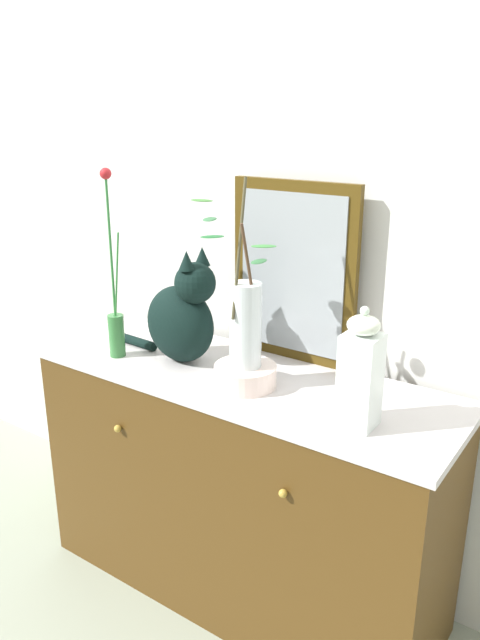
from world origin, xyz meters
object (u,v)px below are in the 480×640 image
Objects in this scene: sideboard at (240,486)px; jar_lidded_porcelain at (360,373)px; vase_glass_clear at (245,321)px; cat_sitting at (182,316)px; vase_slim_green at (115,315)px; bowl_porcelain at (245,375)px; mirror_leaning at (293,273)px.

sideboard is 4.26× the size of jar_lidded_porcelain.
vase_glass_clear is 1.67× the size of jar_lidded_porcelain.
cat_sitting is 0.23m from vase_slim_green.
jar_lidded_porcelain is (0.87, 0.01, 0.01)m from vase_slim_green.
vase_glass_clear is at bearing 5.67° from vase_slim_green.
vase_slim_green is at bearing -156.53° from cat_sitting.
vase_slim_green is at bearing -165.59° from sideboard.
vase_slim_green reaches higher than cat_sitting.
cat_sitting reaches higher than jar_lidded_porcelain.
vase_slim_green is (-0.21, -0.09, -0.01)m from cat_sitting.
bowl_porcelain is 0.40m from jar_lidded_porcelain.
vase_slim_green reaches higher than jar_lidded_porcelain.
cat_sitting is 0.31m from bowl_porcelain.
mirror_leaning reaches higher than cat_sitting.
mirror_leaning is at bearing 40.18° from cat_sitting.
cat_sitting is (-0.22, -0.02, 0.57)m from sideboard.
vase_slim_green reaches higher than sideboard.
sideboard is 0.62m from vase_glass_clear.
sideboard is 0.74m from mirror_leaning.
jar_lidded_porcelain is (0.44, -0.10, 0.56)m from sideboard.
vase_glass_clear reaches higher than sideboard.
cat_sitting is 2.40× the size of bowl_porcelain.
mirror_leaning is (0.06, 0.21, 0.70)m from sideboard.
mirror_leaning is at bearing 141.12° from jar_lidded_porcelain.
vase_glass_clear is (0.06, -0.06, 0.62)m from sideboard.
cat_sitting is 0.82× the size of vase_glass_clear.
cat_sitting is at bearing 171.27° from bowl_porcelain.
mirror_leaning is 3.11× the size of bowl_porcelain.
mirror_leaning is 0.38m from cat_sitting.
mirror_leaning is 0.29m from vase_glass_clear.
sideboard is at bearing 4.75° from cat_sitting.
vase_slim_green is 0.50m from bowl_porcelain.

